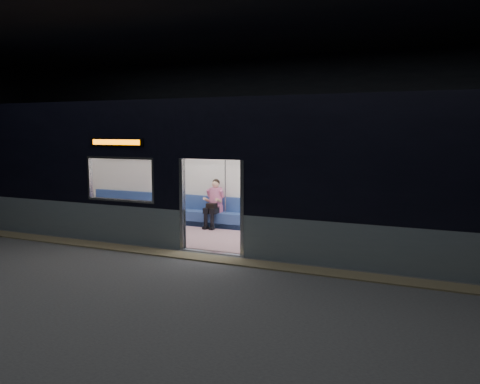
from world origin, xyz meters
The scene contains 7 objects.
station_floor centered at (0.00, 0.00, -0.01)m, with size 24.00×14.00×0.01m, color #47494C.
station_envelope centered at (0.00, 0.00, 3.66)m, with size 24.00×14.00×5.00m.
tactile_strip centered at (0.00, 0.55, 0.01)m, with size 22.80×0.50×0.03m, color #8C7F59.
metro_car centered at (0.00, 2.54, 1.85)m, with size 18.00×3.04×3.35m.
passenger centered at (-1.23, 3.55, 0.77)m, with size 0.37×0.64×1.31m.
handbag centered at (-1.22, 3.34, 0.66)m, with size 0.25×0.21×0.12m, color black.
transit_map centered at (2.66, 3.85, 1.45)m, with size 0.92×0.03×0.60m, color white.
Camera 1 is at (5.08, -8.54, 2.66)m, focal length 38.00 mm.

